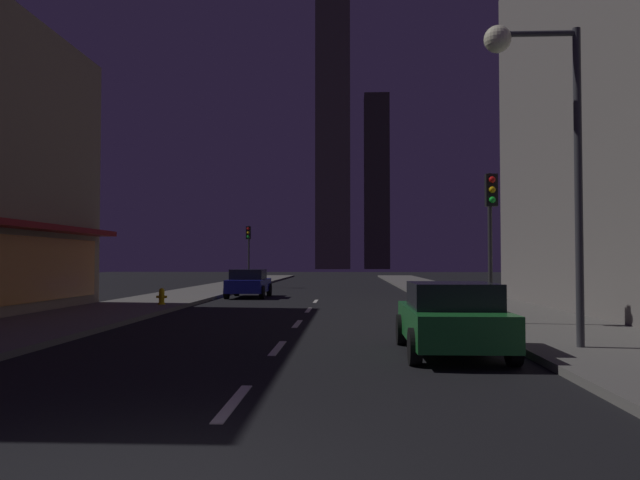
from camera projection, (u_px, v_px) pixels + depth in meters
ground_plane at (323, 294)px, 37.08m from camera, size 78.00×136.00×0.10m
sidewalk_right at (442, 292)px, 36.76m from camera, size 4.00×76.00×0.15m
sidewalk_left at (206, 291)px, 37.40m from camera, size 4.00×76.00×0.15m
lane_marking_center at (289, 334)px, 16.11m from camera, size 0.16×28.20×0.01m
skyscraper_distant_tall at (333, 96)px, 145.18m from camera, size 7.89×7.66×79.92m
skyscraper_distant_mid at (377, 182)px, 144.41m from camera, size 5.70×5.91×40.13m
car_parked_near at (451, 318)px, 12.63m from camera, size 1.98×4.24×1.45m
car_parked_far at (249, 283)px, 32.21m from camera, size 1.98×4.24×1.45m
fire_hydrant_far_left at (162, 297)px, 24.92m from camera, size 0.42×0.30×0.65m
traffic_light_near_right at (491, 214)px, 17.48m from camera, size 0.32×0.48×4.20m
traffic_light_far_left at (249, 242)px, 44.08m from camera, size 0.32×0.48×4.20m
street_lamp_right at (537, 105)px, 12.82m from camera, size 1.96×0.56×6.58m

